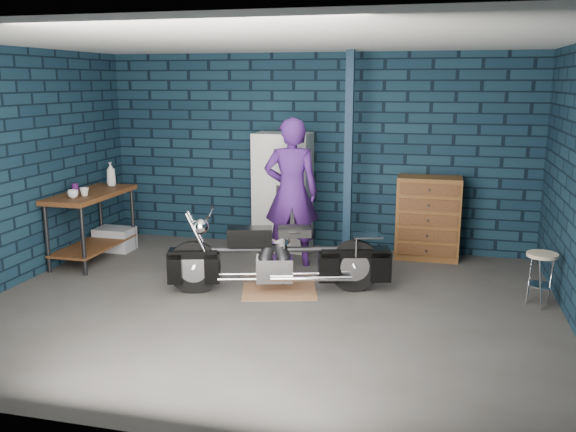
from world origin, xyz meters
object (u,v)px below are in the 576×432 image
(person, at_px, (291,192))
(storage_bin, at_px, (115,239))
(locker, at_px, (283,192))
(workbench, at_px, (93,226))
(motorcycle, at_px, (279,252))
(tool_chest, at_px, (428,218))
(shop_stool, at_px, (540,280))

(person, distance_m, storage_bin, 2.67)
(person, xyz_separation_m, locker, (-0.29, 0.70, -0.13))
(workbench, relative_size, storage_bin, 2.75)
(person, bearing_deg, motorcycle, 82.96)
(person, relative_size, locker, 1.16)
(motorcycle, bearing_deg, tool_chest, 32.88)
(motorcycle, bearing_deg, person, 80.90)
(locker, bearing_deg, shop_stool, -25.78)
(motorcycle, distance_m, shop_stool, 2.78)
(storage_bin, bearing_deg, workbench, -92.29)
(motorcycle, xyz_separation_m, shop_stool, (2.76, 0.24, -0.18))
(tool_chest, relative_size, shop_stool, 1.90)
(tool_chest, bearing_deg, motorcycle, -131.56)
(storage_bin, distance_m, shop_stool, 5.51)
(workbench, distance_m, tool_chest, 4.42)
(person, bearing_deg, tool_chest, -170.91)
(workbench, height_order, storage_bin, workbench)
(motorcycle, xyz_separation_m, person, (-0.12, 1.07, 0.48))
(tool_chest, bearing_deg, shop_stool, -52.08)
(storage_bin, bearing_deg, locker, 15.92)
(storage_bin, distance_m, locker, 2.45)
(locker, bearing_deg, workbench, -153.36)
(shop_stool, bearing_deg, workbench, 175.94)
(workbench, bearing_deg, motorcycle, -12.99)
(tool_chest, bearing_deg, locker, 180.00)
(motorcycle, distance_m, storage_bin, 2.92)
(workbench, bearing_deg, person, 9.77)
(storage_bin, bearing_deg, shop_stool, -9.26)
(person, height_order, tool_chest, person)
(person, xyz_separation_m, storage_bin, (-2.56, 0.06, -0.78))
(shop_stool, bearing_deg, locker, 154.22)
(person, bearing_deg, locker, -80.99)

